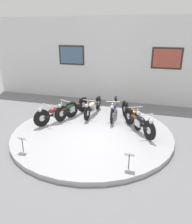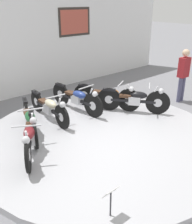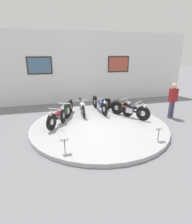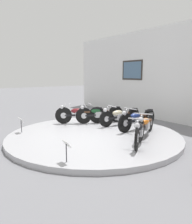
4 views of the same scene
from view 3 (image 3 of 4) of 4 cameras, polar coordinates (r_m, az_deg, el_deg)
name	(u,v)px [view 3 (image 3 of 4)]	position (r m, az deg, el deg)	size (l,w,h in m)	color
ground_plane	(99,127)	(7.50, 0.97, -4.94)	(60.00, 60.00, 0.00)	slate
display_platform	(99,125)	(7.47, 0.97, -4.43)	(5.68, 5.68, 0.15)	#ADADB2
back_wall	(81,68)	(11.05, -4.95, 14.05)	(14.00, 0.22, 4.21)	white
motorcycle_maroon	(59,115)	(7.46, -11.84, -0.99)	(1.11, 1.74, 0.81)	black
motorcycle_green	(67,109)	(8.15, -9.49, 0.82)	(0.77, 1.90, 0.80)	black
motorcycle_cream	(82,106)	(8.64, -4.64, 1.95)	(0.54, 1.96, 0.78)	black
motorcycle_blue	(100,104)	(8.82, 1.23, 2.54)	(0.54, 2.02, 0.81)	black
motorcycle_orange	(117,106)	(8.68, 6.92, 2.10)	(0.99, 1.80, 0.81)	black
motorcycle_black	(130,109)	(8.21, 11.09, 0.89)	(1.26, 1.64, 0.81)	black
info_placard_front_left	(64,142)	(5.33, -10.25, -9.61)	(0.26, 0.11, 0.51)	#333338
info_placard_front_centre	(159,131)	(6.32, 19.87, -5.76)	(0.26, 0.11, 0.51)	#333338
visitor_standing	(173,99)	(9.03, 23.78, 4.02)	(0.36, 0.22, 1.69)	#4C4C6B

